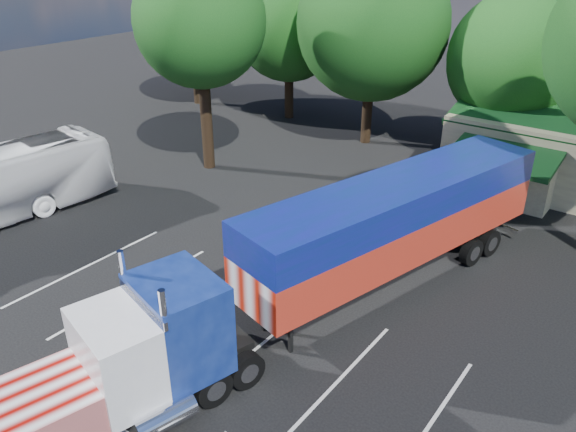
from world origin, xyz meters
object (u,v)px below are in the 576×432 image
Objects in this scene: semi_truck at (341,248)px; silver_sedan at (528,181)px; bicycle at (401,228)px; woman at (218,314)px.

silver_sedan is (2.56, 16.01, -2.04)m from semi_truck.
semi_truck is 5.32× the size of silver_sedan.
semi_truck is 7.34m from bicycle.
woman reaches higher than bicycle.
silver_sedan is at bearing 76.79° from bicycle.
bicycle is at bearing 111.03° from semi_truck.
semi_truck is at bearing -76.34° from bicycle.
bicycle is (1.85, 10.91, -0.46)m from woman.
bicycle is 0.39× the size of silver_sedan.
silver_sedan is at bearing 95.36° from semi_truck.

